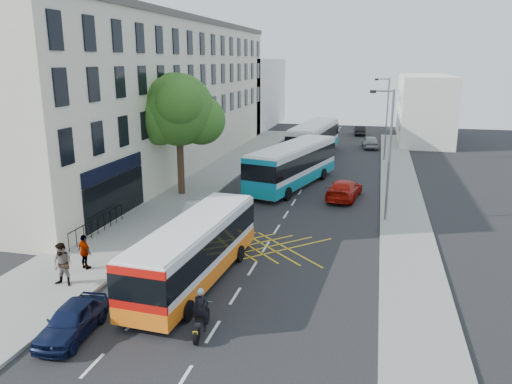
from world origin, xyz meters
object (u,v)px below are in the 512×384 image
Objects in this scene: pedestrian_near at (63,265)px; distant_car_grey at (315,136)px; parked_car_blue at (72,320)px; distant_car_silver at (370,142)px; street_tree at (178,111)px; motorbike at (201,312)px; pedestrian_far at (85,252)px; red_hatchback at (344,189)px; bus_mid at (293,165)px; bus_near at (195,250)px; lamp_near at (388,149)px; bus_far at (314,139)px; distant_car_dark at (359,130)px; lamp_far at (386,115)px; parked_car_silver at (198,213)px.

distant_car_grey is at bearing 84.32° from pedestrian_near.
parked_car_blue is 45.03m from distant_car_silver.
street_tree reaches higher than distant_car_silver.
distant_car_silver is at bearing 77.59° from motorbike.
red_hatchback is at bearing -98.61° from pedestrian_far.
bus_near is at bearing -79.79° from bus_mid.
lamp_near is 4.09× the size of pedestrian_near.
parked_car_blue is (-4.54, -1.23, -0.25)m from motorbike.
bus_near reaches higher than red_hatchback.
bus_mid is 24.46m from parked_car_blue.
motorbike is (0.55, -36.21, -0.95)m from bus_far.
parked_car_blue is at bearing -90.34° from bus_far.
bus_mid is 0.98× the size of bus_far.
bus_mid reaches higher than pedestrian_far.
pedestrian_far is (-12.39, -38.76, 0.28)m from distant_car_silver.
distant_car_dark is at bearing 80.69° from motorbike.
bus_mid is 2.83× the size of distant_car_grey.
lamp_far is 4.70× the size of pedestrian_far.
pedestrian_far is at bearing -95.53° from bus_mid.
parked_car_silver reaches higher than distant_car_grey.
parked_car_silver is 2.20× the size of pedestrian_near.
lamp_far is 15.90m from red_hatchback.
bus_mid is at bearing -94.51° from distant_car_grey.
distant_car_silver is at bearing 54.86° from bus_far.
distant_car_dark reaches higher than parked_car_blue.
parked_car_silver is at bearing -96.07° from bus_mid.
bus_far reaches higher than bus_mid.
distant_car_grey is (0.04, 42.39, -0.90)m from bus_near.
distant_car_silver is at bearing -36.97° from distant_car_grey.
parked_car_silver is 32.27m from distant_car_silver.
street_tree is 20.06m from bus_far.
pedestrian_far is at bearing 65.86° from distant_car_silver.
motorbike is 0.48× the size of parked_car_silver.
red_hatchback is 33.10m from distant_car_dark.
lamp_far reaches higher than motorbike.
parked_car_silver is (-4.54, 11.96, -0.16)m from motorbike.
pedestrian_far is at bearing 145.64° from motorbike.
bus_near is at bearing 77.34° from distant_car_dark.
bus_near reaches higher than pedestrian_near.
lamp_near is 14.15m from bus_near.
pedestrian_near is at bearing 118.51° from pedestrian_far.
parked_car_blue is (3.61, -19.42, -5.67)m from street_tree.
red_hatchback is (11.91, 1.88, -5.58)m from street_tree.
bus_mid is 7.22× the size of pedestrian_far.
distant_car_silver reaches higher than distant_car_grey.
lamp_near is at bearing -11.40° from street_tree.
motorbike is 0.48× the size of distant_car_grey.
motorbike is 1.22× the size of pedestrian_far.
distant_car_dark reaches higher than distant_car_grey.
parked_car_silver is 11.61m from red_hatchback.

